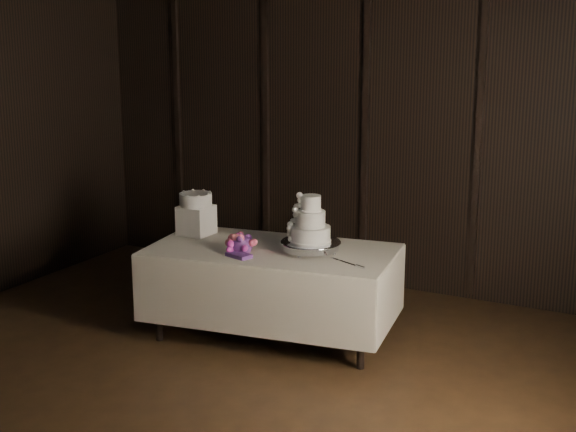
{
  "coord_description": "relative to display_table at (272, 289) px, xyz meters",
  "views": [
    {
      "loc": [
        2.92,
        -3.69,
        2.52
      ],
      "look_at": [
        0.04,
        1.79,
        1.05
      ],
      "focal_mm": 50.0,
      "sensor_mm": 36.0,
      "label": 1
    }
  ],
  "objects": [
    {
      "name": "wedding_cake",
      "position": [
        0.3,
        0.03,
        0.58
      ],
      "size": [
        0.36,
        0.31,
        0.38
      ],
      "rotation": [
        0.0,
        0.0,
        0.36
      ],
      "color": "white",
      "rests_on": "cake_stand"
    },
    {
      "name": "box_pedestal",
      "position": [
        -0.81,
        0.11,
        0.47
      ],
      "size": [
        0.27,
        0.27,
        0.25
      ],
      "primitive_type": "cube",
      "rotation": [
        0.0,
        0.0,
        -0.02
      ],
      "color": "white",
      "rests_on": "display_table"
    },
    {
      "name": "cake_knife",
      "position": [
        0.67,
        -0.08,
        0.35
      ],
      "size": [
        0.35,
        0.17,
        0.01
      ],
      "primitive_type": "cube",
      "rotation": [
        0.0,
        0.0,
        -0.41
      ],
      "color": "silver",
      "rests_on": "display_table"
    },
    {
      "name": "room",
      "position": [
        0.11,
        -1.79,
        1.08
      ],
      "size": [
        6.08,
        7.08,
        3.08
      ],
      "color": "black",
      "rests_on": "ground"
    },
    {
      "name": "bouquet",
      "position": [
        -0.16,
        -0.21,
        0.41
      ],
      "size": [
        0.42,
        0.49,
        0.2
      ],
      "primitive_type": null,
      "rotation": [
        0.0,
        0.0,
        -0.29
      ],
      "color": "#CC4465",
      "rests_on": "display_table"
    },
    {
      "name": "cake_stand",
      "position": [
        0.33,
        0.05,
        0.39
      ],
      "size": [
        0.55,
        0.55,
        0.09
      ],
      "primitive_type": "cylinder",
      "rotation": [
        0.0,
        0.0,
        -0.15
      ],
      "color": "silver",
      "rests_on": "display_table"
    },
    {
      "name": "small_cake",
      "position": [
        -0.81,
        0.11,
        0.65
      ],
      "size": [
        0.36,
        0.36,
        0.11
      ],
      "primitive_type": "cylinder",
      "rotation": [
        0.0,
        0.0,
        0.34
      ],
      "color": "white",
      "rests_on": "box_pedestal"
    },
    {
      "name": "display_table",
      "position": [
        0.0,
        0.0,
        0.0
      ],
      "size": [
        2.12,
        1.32,
        0.76
      ],
      "rotation": [
        0.0,
        0.0,
        0.15
      ],
      "color": "silver",
      "rests_on": "ground"
    }
  ]
}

